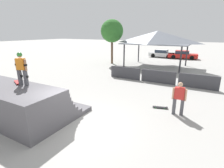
# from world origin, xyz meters

# --- Properties ---
(ground_plane) EXTENTS (160.00, 160.00, 0.00)m
(ground_plane) POSITION_xyz_m (0.00, 0.00, 0.00)
(ground_plane) COLOR #A3A09B
(quarter_pipe_ramp) EXTENTS (5.54, 3.81, 1.64)m
(quarter_pipe_ramp) POSITION_xyz_m (-3.17, -0.71, 0.74)
(quarter_pipe_ramp) COLOR #565459
(quarter_pipe_ramp) RESTS_ON ground
(skater_on_deck) EXTENTS (0.68, 0.30, 1.56)m
(skater_on_deck) POSITION_xyz_m (-2.73, -0.47, 2.54)
(skater_on_deck) COLOR #4C4C51
(skater_on_deck) RESTS_ON quarter_pipe_ramp
(skateboard_on_deck) EXTENTS (0.85, 0.53, 0.09)m
(skateboard_on_deck) POSITION_xyz_m (-3.28, -0.43, 1.70)
(skateboard_on_deck) COLOR red
(skateboard_on_deck) RESTS_ON quarter_pipe_ramp
(bystander_walking) EXTENTS (0.70, 0.26, 1.73)m
(bystander_walking) POSITION_xyz_m (3.80, 3.40, 0.96)
(bystander_walking) COLOR #4C4C51
(bystander_walking) RESTS_ON ground
(skateboard_on_ground) EXTENTS (0.84, 0.41, 0.09)m
(skateboard_on_ground) POSITION_xyz_m (2.86, 3.75, 0.06)
(skateboard_on_ground) COLOR green
(skateboard_on_ground) RESTS_ON ground
(barrier_fence) EXTENTS (8.86, 0.12, 1.05)m
(barrier_fence) POSITION_xyz_m (1.34, 8.74, 0.53)
(barrier_fence) COLOR #3D3D42
(barrier_fence) RESTS_ON ground
(pavilion_shelter) EXTENTS (7.42, 5.61, 4.24)m
(pavilion_shelter) POSITION_xyz_m (-0.83, 15.72, 3.48)
(pavilion_shelter) COLOR #2D2D33
(pavilion_shelter) RESTS_ON ground
(tree_beside_pavilion) EXTENTS (2.91, 2.91, 5.68)m
(tree_beside_pavilion) POSITION_xyz_m (-6.65, 15.17, 4.20)
(tree_beside_pavilion) COLOR brown
(tree_beside_pavilion) RESTS_ON ground
(parked_car_white) EXTENTS (4.17, 1.85, 1.27)m
(parked_car_white) POSITION_xyz_m (-2.23, 24.44, 0.60)
(parked_car_white) COLOR silver
(parked_car_white) RESTS_ON ground
(parked_car_red) EXTENTS (4.58, 2.32, 1.27)m
(parked_car_red) POSITION_xyz_m (1.02, 24.42, 0.60)
(parked_car_red) COLOR red
(parked_car_red) RESTS_ON ground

